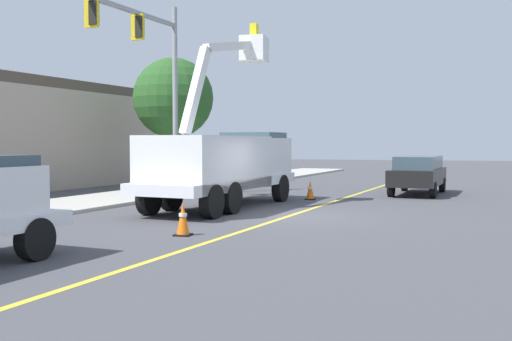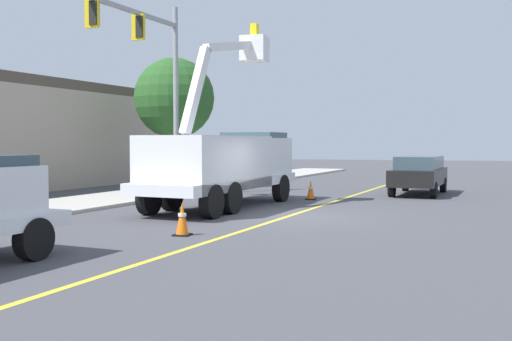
{
  "view_description": "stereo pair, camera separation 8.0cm",
  "coord_description": "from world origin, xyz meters",
  "px_view_note": "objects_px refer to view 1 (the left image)",
  "views": [
    {
      "loc": [
        -17.97,
        -3.88,
        2.31
      ],
      "look_at": [
        0.39,
        1.14,
        1.4
      ],
      "focal_mm": 41.63,
      "sensor_mm": 36.0,
      "label": 1
    },
    {
      "loc": [
        -17.95,
        -3.95,
        2.31
      ],
      "look_at": [
        0.39,
        1.14,
        1.4
      ],
      "focal_mm": 41.63,
      "sensor_mm": 36.0,
      "label": 2
    }
  ],
  "objects_px": {
    "traffic_signal_mast": "(149,61)",
    "utility_bucket_truck": "(224,162)",
    "passing_minivan": "(418,172)",
    "traffic_cone_mid_front": "(183,219)",
    "traffic_cone_mid_rear": "(310,190)"
  },
  "relations": [
    {
      "from": "passing_minivan",
      "to": "traffic_cone_mid_rear",
      "type": "bearing_deg",
      "value": 130.76
    },
    {
      "from": "passing_minivan",
      "to": "traffic_cone_mid_front",
      "type": "xyz_separation_m",
      "value": [
        -13.55,
        5.61,
        -0.56
      ]
    },
    {
      "from": "traffic_cone_mid_front",
      "to": "passing_minivan",
      "type": "bearing_deg",
      "value": -22.48
    },
    {
      "from": "passing_minivan",
      "to": "traffic_signal_mast",
      "type": "xyz_separation_m",
      "value": [
        -4.91,
        10.58,
        4.64
      ]
    },
    {
      "from": "traffic_cone_mid_front",
      "to": "traffic_signal_mast",
      "type": "xyz_separation_m",
      "value": [
        8.64,
        4.97,
        5.2
      ]
    },
    {
      "from": "passing_minivan",
      "to": "traffic_cone_mid_front",
      "type": "distance_m",
      "value": 14.68
    },
    {
      "from": "utility_bucket_truck",
      "to": "passing_minivan",
      "type": "xyz_separation_m",
      "value": [
        7.21,
        -6.65,
        -0.63
      ]
    },
    {
      "from": "passing_minivan",
      "to": "utility_bucket_truck",
      "type": "bearing_deg",
      "value": 137.3
    },
    {
      "from": "traffic_cone_mid_rear",
      "to": "traffic_signal_mast",
      "type": "relative_size",
      "value": 0.09
    },
    {
      "from": "utility_bucket_truck",
      "to": "passing_minivan",
      "type": "bearing_deg",
      "value": -42.7
    },
    {
      "from": "traffic_cone_mid_front",
      "to": "traffic_signal_mast",
      "type": "distance_m",
      "value": 11.25
    },
    {
      "from": "utility_bucket_truck",
      "to": "passing_minivan",
      "type": "relative_size",
      "value": 1.69
    },
    {
      "from": "utility_bucket_truck",
      "to": "traffic_signal_mast",
      "type": "xyz_separation_m",
      "value": [
        2.3,
        3.93,
        4.01
      ]
    },
    {
      "from": "traffic_cone_mid_front",
      "to": "traffic_cone_mid_rear",
      "type": "height_order",
      "value": "traffic_cone_mid_front"
    },
    {
      "from": "traffic_signal_mast",
      "to": "utility_bucket_truck",
      "type": "bearing_deg",
      "value": -120.34
    }
  ]
}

